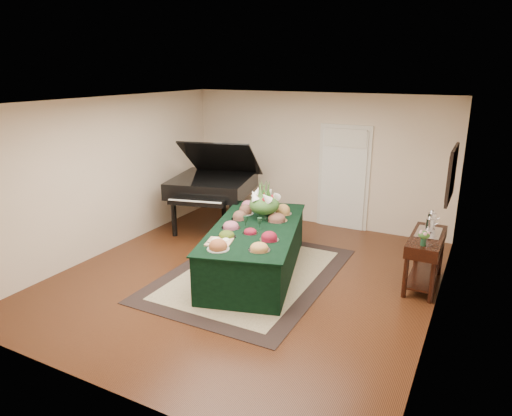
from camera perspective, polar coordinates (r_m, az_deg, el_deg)
The scene contains 14 objects.
ground at distance 7.29m, azimuth -1.10°, elevation -8.54°, with size 6.00×6.00×0.00m, color black.
area_rug at distance 7.35m, azimuth -0.61°, elevation -8.24°, with size 2.43×3.40×0.01m.
kitchen_doorway at distance 9.35m, azimuth 10.88°, elevation 3.61°, with size 1.05×0.07×2.10m.
buffet_table at distance 7.31m, azimuth -0.11°, elevation -5.14°, with size 1.98×2.98×0.77m.
food_platters at distance 7.22m, azimuth -0.30°, elevation -1.75°, with size 1.38×2.29×0.13m.
cutting_board at distance 6.54m, azimuth -4.57°, elevation -4.01°, with size 0.43×0.43×0.10m.
green_goblets at distance 7.08m, azimuth -0.44°, elevation -1.79°, with size 0.31×0.10×0.18m.
floral_centerpiece at distance 7.47m, azimuth 1.05°, elevation 0.92°, with size 0.52×0.52×0.52m.
grand_piano at distance 9.18m, azimuth -5.42°, elevation 2.99°, with size 1.86×2.07×1.83m.
wicker_basket at distance 8.87m, azimuth -1.24°, elevation -2.87°, with size 0.39×0.39×0.25m, color #AA8444.
mahogany_sideboard at distance 7.21m, azimuth 20.48°, elevation -4.62°, with size 0.45×1.21×0.80m.
tea_service at distance 7.32m, azimuth 20.96°, elevation -1.83°, with size 0.34×0.58×0.30m.
pink_bouquet at distance 6.68m, azimuth 20.27°, elevation -3.23°, with size 0.18×0.18×0.23m.
wall_painting at distance 6.88m, azimuth 23.28°, elevation 3.94°, with size 0.05×0.95×0.75m.
Camera 1 is at (3.14, -5.77, 3.15)m, focal length 32.00 mm.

